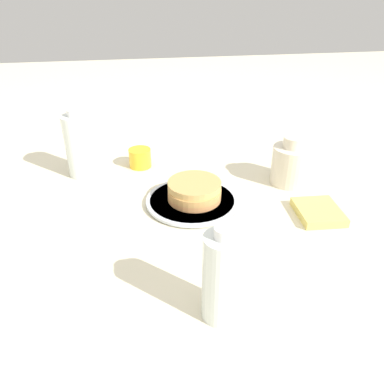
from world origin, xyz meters
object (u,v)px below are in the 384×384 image
pancake_stack (194,191)px  cream_jug (291,163)px  water_bottle_near (222,277)px  plate (192,201)px  water_bottle_mid (79,145)px  juice_glass (140,158)px

pancake_stack → cream_jug: size_ratio=1.03×
cream_jug → water_bottle_near: (-0.30, -0.43, 0.03)m
plate → water_bottle_mid: (-0.29, 0.21, 0.08)m
pancake_stack → water_bottle_near: water_bottle_near is taller
water_bottle_near → juice_glass: bearing=100.1°
juice_glass → water_bottle_mid: bearing=-171.4°
pancake_stack → plate: bearing=-169.9°
juice_glass → water_bottle_mid: water_bottle_mid is taller
pancake_stack → cream_jug: bearing=13.2°
juice_glass → water_bottle_near: water_bottle_near is taller
juice_glass → water_bottle_near: bearing=-79.9°
plate → pancake_stack: 0.03m
pancake_stack → water_bottle_near: 0.37m
water_bottle_near → water_bottle_mid: size_ratio=0.93×
pancake_stack → water_bottle_mid: bearing=144.1°
pancake_stack → juice_glass: 0.27m
plate → cream_jug: cream_jug is taller
cream_jug → water_bottle_mid: (-0.57, 0.15, 0.03)m
pancake_stack → juice_glass: bearing=117.9°
plate → juice_glass: bearing=116.6°
juice_glass → water_bottle_mid: (-0.17, -0.03, 0.06)m
juice_glass → pancake_stack: bearing=-62.1°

